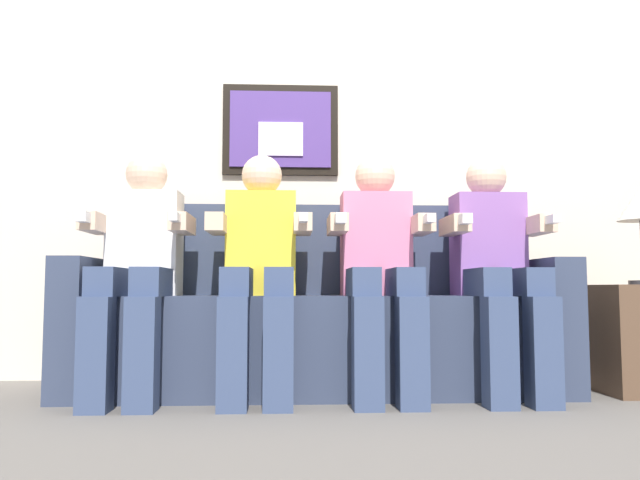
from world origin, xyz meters
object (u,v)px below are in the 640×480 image
(person_left_center, at_px, (260,261))
(person_right_center, at_px, (379,261))
(person_leftmost, at_px, (138,261))
(side_table_right, at_px, (640,338))
(person_rightmost, at_px, (496,261))
(couch, at_px, (318,325))

(person_left_center, relative_size, person_right_center, 1.00)
(person_leftmost, relative_size, side_table_right, 2.22)
(person_rightmost, bearing_deg, couch, 168.20)
(person_leftmost, relative_size, person_left_center, 1.00)
(side_table_right, bearing_deg, person_rightmost, -174.92)
(couch, distance_m, person_leftmost, 0.87)
(person_leftmost, xyz_separation_m, person_rightmost, (1.61, 0.00, 0.00))
(person_leftmost, xyz_separation_m, person_left_center, (0.54, 0.00, -0.00))
(person_leftmost, distance_m, person_left_center, 0.54)
(person_leftmost, distance_m, side_table_right, 2.33)
(couch, bearing_deg, person_rightmost, -11.80)
(person_leftmost, xyz_separation_m, person_right_center, (1.08, 0.00, 0.00))
(person_left_center, height_order, person_right_center, same)
(person_left_center, relative_size, side_table_right, 2.22)
(couch, relative_size, side_table_right, 4.60)
(person_left_center, relative_size, person_rightmost, 1.00)
(couch, relative_size, person_right_center, 2.07)
(side_table_right, bearing_deg, person_left_center, -178.02)
(person_left_center, xyz_separation_m, person_right_center, (0.54, -0.00, 0.00))
(person_leftmost, bearing_deg, side_table_right, 1.53)
(person_rightmost, distance_m, side_table_right, 0.78)
(side_table_right, bearing_deg, couch, 175.91)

